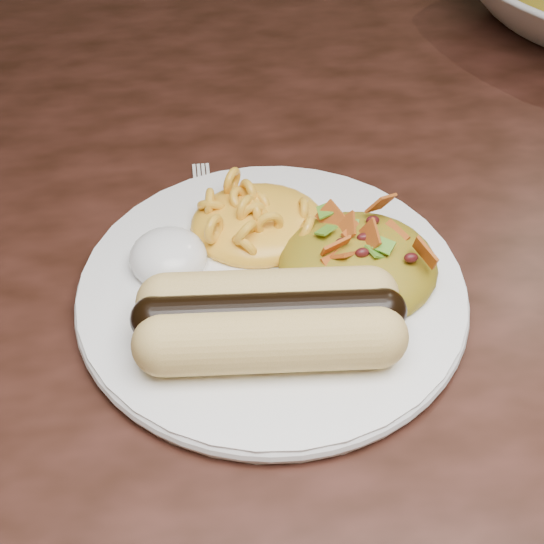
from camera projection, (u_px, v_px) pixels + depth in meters
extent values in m
cube|color=#432019|center=(350.00, 179.00, 0.62)|extent=(1.60, 0.90, 0.04)
cylinder|color=white|center=(272.00, 290.00, 0.49)|extent=(0.31, 0.31, 0.01)
cylinder|color=#FACE87|center=(273.00, 341.00, 0.43)|extent=(0.12, 0.05, 0.04)
cylinder|color=#FACE87|center=(266.00, 300.00, 0.45)|extent=(0.12, 0.05, 0.04)
cylinder|color=black|center=(269.00, 315.00, 0.44)|extent=(0.14, 0.04, 0.03)
ellipsoid|color=#FFD94D|center=(258.00, 209.00, 0.51)|extent=(0.11, 0.10, 0.04)
ellipsoid|color=white|center=(167.00, 249.00, 0.49)|extent=(0.05, 0.05, 0.03)
ellipsoid|color=#CF6903|center=(359.00, 258.00, 0.49)|extent=(0.10, 0.10, 0.04)
cube|color=white|center=(207.00, 234.00, 0.54)|extent=(0.05, 0.13, 0.00)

